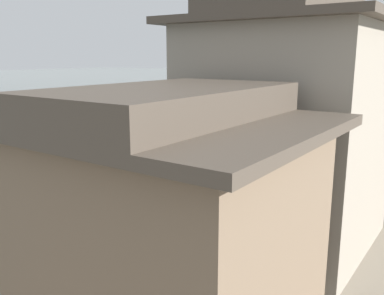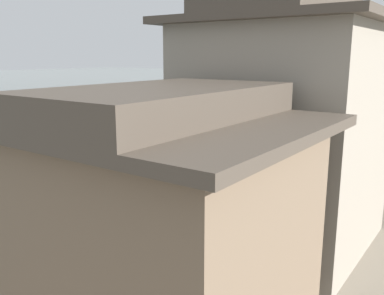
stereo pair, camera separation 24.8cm
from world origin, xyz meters
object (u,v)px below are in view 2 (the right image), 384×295
at_px(boat_moored_nearest, 322,141).
at_px(mooring_post_dock_near, 100,260).
at_px(house_waterfront_tall, 332,131).
at_px(boat_moored_second, 347,125).
at_px(mooring_post_dock_far, 323,146).
at_px(house_waterfront_second, 284,127).
at_px(mooring_post_dock_mid, 256,179).
at_px(boat_moored_far, 222,187).
at_px(boat_moored_third, 372,116).
at_px(house_waterfront_nearest, 163,220).

distance_m(boat_moored_nearest, mooring_post_dock_near, 27.36).
height_order(boat_moored_nearest, house_waterfront_tall, house_waterfront_tall).
xyz_separation_m(boat_moored_nearest, boat_moored_second, (-0.66, 9.87, 0.03)).
height_order(boat_moored_nearest, mooring_post_dock_far, mooring_post_dock_far).
distance_m(house_waterfront_second, mooring_post_dock_mid, 7.37).
bearing_deg(mooring_post_dock_mid, boat_moored_nearest, 96.70).
xyz_separation_m(boat_moored_far, house_waterfront_second, (6.05, -5.62, 4.85)).
bearing_deg(boat_moored_far, mooring_post_dock_near, -78.02).
xyz_separation_m(house_waterfront_second, mooring_post_dock_far, (-3.63, 15.82, -3.92)).
distance_m(boat_moored_far, house_waterfront_tall, 6.83).
bearing_deg(mooring_post_dock_far, mooring_post_dock_near, -90.00).
relative_size(boat_moored_nearest, boat_moored_far, 1.19).
distance_m(boat_moored_nearest, mooring_post_dock_mid, 16.53).
height_order(boat_moored_third, house_waterfront_tall, house_waterfront_tall).
height_order(boat_moored_nearest, mooring_post_dock_mid, mooring_post_dock_mid).
distance_m(boat_moored_second, house_waterfront_second, 32.35).
height_order(house_waterfront_tall, mooring_post_dock_mid, house_waterfront_tall).
xyz_separation_m(boat_moored_second, mooring_post_dock_far, (2.58, -15.57, 0.82)).
xyz_separation_m(boat_moored_nearest, boat_moored_far, (-0.49, -15.90, -0.09)).
relative_size(house_waterfront_nearest, house_waterfront_second, 0.81).
relative_size(house_waterfront_nearest, mooring_post_dock_far, 9.34).
distance_m(boat_moored_nearest, boat_moored_third, 19.91).
bearing_deg(mooring_post_dock_near, boat_moored_second, 93.98).
distance_m(boat_moored_second, house_waterfront_tall, 24.86).
xyz_separation_m(house_waterfront_tall, mooring_post_dock_mid, (-3.12, -2.30, -2.55)).
relative_size(house_waterfront_second, mooring_post_dock_mid, 9.49).
xyz_separation_m(house_waterfront_nearest, mooring_post_dock_near, (-3.62, 1.14, -2.62)).
xyz_separation_m(house_waterfront_nearest, mooring_post_dock_mid, (-3.62, 12.03, -2.54)).
relative_size(boat_moored_nearest, house_waterfront_second, 0.61).
height_order(boat_moored_third, mooring_post_dock_mid, mooring_post_dock_mid).
xyz_separation_m(boat_moored_second, mooring_post_dock_mid, (2.58, -26.26, 0.90)).
bearing_deg(boat_moored_nearest, boat_moored_second, 93.83).
bearing_deg(house_waterfront_second, boat_moored_third, 98.16).
relative_size(boat_moored_nearest, boat_moored_second, 1.45).
relative_size(boat_moored_third, house_waterfront_nearest, 0.79).
height_order(boat_moored_second, house_waterfront_tall, house_waterfront_tall).
bearing_deg(house_waterfront_nearest, mooring_post_dock_far, 99.05).
relative_size(boat_moored_second, mooring_post_dock_far, 4.85).
xyz_separation_m(boat_moored_nearest, house_waterfront_tall, (5.04, -14.08, 3.48)).
bearing_deg(mooring_post_dock_mid, boat_moored_third, 93.63).
relative_size(boat_moored_nearest, mooring_post_dock_far, 7.03).
bearing_deg(house_waterfront_second, house_waterfront_tall, 93.96).
height_order(boat_moored_nearest, boat_moored_third, boat_moored_nearest).
xyz_separation_m(boat_moored_far, mooring_post_dock_mid, (2.41, -0.48, 1.02)).
distance_m(boat_moored_second, mooring_post_dock_mid, 26.40).
height_order(boat_moored_third, house_waterfront_nearest, house_waterfront_nearest).
bearing_deg(boat_moored_third, mooring_post_dock_mid, -86.37).
height_order(house_waterfront_nearest, mooring_post_dock_mid, house_waterfront_nearest).
relative_size(boat_moored_second, house_waterfront_second, 0.42).
height_order(house_waterfront_second, mooring_post_dock_near, house_waterfront_second).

